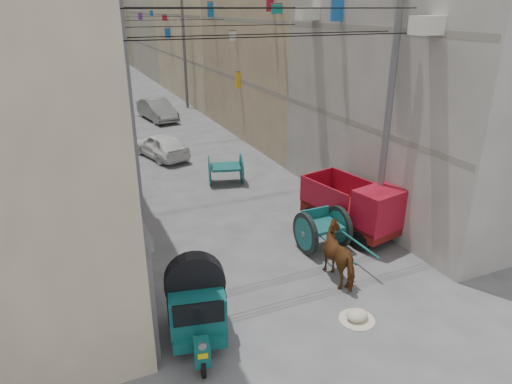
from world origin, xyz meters
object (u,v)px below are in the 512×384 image
feed_sack (357,315)px  distant_car_grey (157,110)px  second_cart (226,168)px  horse (342,255)px  mini_truck (359,211)px  distant_car_white (161,146)px  tonga_cart (323,229)px  distant_car_green (95,77)px  auto_rickshaw (196,302)px

feed_sack → distant_car_grey: 22.20m
second_cart → distant_car_grey: 12.54m
second_cart → horse: bearing=-72.3°
feed_sack → mini_truck: bearing=54.9°
mini_truck → feed_sack: size_ratio=6.61×
distant_car_white → tonga_cart: bearing=86.6°
horse → distant_car_green: horse is taller
mini_truck → distant_car_green: (-4.58, 35.68, -0.25)m
second_cart → distant_car_green: (-2.35, 29.56, -0.02)m
second_cart → distant_car_white: second_cart is taller
auto_rickshaw → second_cart: auto_rickshaw is taller
distant_car_grey → feed_sack: bearing=-99.3°
mini_truck → horse: (-1.86, -1.87, -0.15)m
auto_rickshaw → distant_car_green: bearing=99.2°
auto_rickshaw → tonga_cart: size_ratio=0.83×
feed_sack → tonga_cart: bearing=72.8°
feed_sack → distant_car_white: (-1.43, 14.17, 0.47)m
second_cart → feed_sack: second_cart is taller
mini_truck → distant_car_grey: bearing=85.1°
feed_sack → auto_rickshaw: bearing=165.8°
feed_sack → distant_car_grey: (0.13, 22.19, 0.54)m
distant_car_white → distant_car_grey: distant_car_grey is taller
auto_rickshaw → horse: bearing=21.5°
distant_car_green → distant_car_grey: bearing=89.4°
tonga_cart → distant_car_grey: 18.94m
second_cart → distant_car_white: bearing=125.4°
tonga_cart → mini_truck: 1.51m
horse → distant_car_grey: bearing=-86.5°
mini_truck → feed_sack: (-2.49, -3.53, -0.74)m
mini_truck → distant_car_white: mini_truck is taller
feed_sack → distant_car_white: bearing=95.8°
mini_truck → distant_car_grey: (-2.36, 18.66, -0.21)m
second_cart → mini_truck: bearing=-54.9°
tonga_cart → feed_sack: tonga_cart is taller
auto_rickshaw → distant_car_white: bearing=92.2°
tonga_cart → distant_car_white: size_ratio=0.80×
tonga_cart → mini_truck: mini_truck is taller
distant_car_green → horse: bearing=86.1°
horse → second_cart: bearing=-85.2°
distant_car_grey → distant_car_green: bearing=88.5°
feed_sack → distant_car_green: 39.27m
tonga_cart → distant_car_green: size_ratio=0.65×
distant_car_grey → tonga_cart: bearing=-96.3°
distant_car_white → horse: bearing=83.3°
second_cart → horse: size_ratio=0.96×
auto_rickshaw → feed_sack: (3.60, -0.91, -0.81)m
distant_car_white → distant_car_grey: bearing=-117.1°
second_cart → distant_car_green: 29.66m
tonga_cart → second_cart: tonga_cart is taller
auto_rickshaw → feed_sack: size_ratio=4.44×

